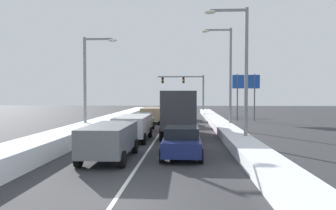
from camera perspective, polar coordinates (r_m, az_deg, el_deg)
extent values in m
plane|color=#333335|center=(26.60, -1.36, -4.84)|extent=(120.00, 120.00, 0.00)
cube|color=silver|center=(30.91, -0.72, -3.88)|extent=(0.14, 47.88, 0.01)
cube|color=white|center=(30.98, 9.13, -3.33)|extent=(1.60, 47.88, 0.61)
cube|color=white|center=(31.67, -10.34, -2.95)|extent=(2.14, 47.88, 0.91)
cube|color=navy|center=(16.39, 2.44, -6.88)|extent=(1.82, 4.50, 0.70)
cube|color=black|center=(16.15, 2.44, -4.84)|extent=(1.64, 2.20, 0.55)
cube|color=red|center=(14.22, -0.49, -7.75)|extent=(0.24, 0.08, 0.14)
cube|color=red|center=(14.20, 5.14, -7.77)|extent=(0.24, 0.08, 0.14)
cylinder|color=black|center=(18.00, -0.35, -7.05)|extent=(0.22, 0.66, 0.66)
cylinder|color=black|center=(17.97, 5.36, -7.07)|extent=(0.22, 0.66, 0.66)
cylinder|color=black|center=(14.95, -1.09, -8.91)|extent=(0.22, 0.66, 0.66)
cylinder|color=black|center=(14.92, 5.82, -8.94)|extent=(0.22, 0.66, 0.66)
cube|color=maroon|center=(26.63, 2.13, -1.46)|extent=(2.35, 2.20, 2.00)
cube|color=#333338|center=(23.01, 1.96, -0.75)|extent=(2.35, 5.00, 2.60)
cylinder|color=black|center=(27.06, -0.25, -3.74)|extent=(0.28, 0.92, 0.92)
cylinder|color=black|center=(27.02, 4.53, -3.75)|extent=(0.28, 0.92, 0.92)
cylinder|color=black|center=(21.70, -1.11, -5.15)|extent=(0.28, 0.92, 0.92)
cylinder|color=black|center=(21.65, 4.86, -5.18)|extent=(0.28, 0.92, 0.92)
cube|color=silver|center=(32.06, 2.68, -2.55)|extent=(1.82, 4.50, 0.70)
cube|color=black|center=(31.87, 2.68, -1.48)|extent=(1.64, 2.20, 0.55)
cube|color=red|center=(29.87, 1.32, -2.64)|extent=(0.24, 0.08, 0.14)
cube|color=red|center=(29.86, 3.97, -2.65)|extent=(0.24, 0.08, 0.14)
cylinder|color=black|center=(33.65, 1.19, -2.84)|extent=(0.22, 0.66, 0.66)
cylinder|color=black|center=(33.63, 4.22, -2.85)|extent=(0.22, 0.66, 0.66)
cylinder|color=black|center=(30.56, 0.98, -3.33)|extent=(0.22, 0.66, 0.66)
cylinder|color=black|center=(30.55, 4.33, -3.34)|extent=(0.22, 0.66, 0.66)
cube|color=#38383D|center=(38.77, 2.87, -1.76)|extent=(1.82, 4.50, 0.70)
cube|color=black|center=(38.59, 2.87, -0.88)|extent=(1.64, 2.20, 0.55)
cube|color=red|center=(36.58, 1.77, -1.80)|extent=(0.24, 0.08, 0.14)
cube|color=red|center=(36.57, 3.93, -1.80)|extent=(0.24, 0.08, 0.14)
cylinder|color=black|center=(40.35, 1.62, -2.04)|extent=(0.22, 0.66, 0.66)
cylinder|color=black|center=(40.34, 4.15, -2.05)|extent=(0.22, 0.66, 0.66)
cylinder|color=black|center=(37.26, 1.48, -2.38)|extent=(0.22, 0.66, 0.66)
cylinder|color=black|center=(37.25, 4.22, -2.38)|extent=(0.22, 0.66, 0.66)
cube|color=slate|center=(15.79, -10.27, -5.73)|extent=(1.95, 4.90, 1.25)
cube|color=black|center=(13.44, -12.68, -5.91)|extent=(1.56, 0.06, 0.55)
cube|color=red|center=(13.74, -15.82, -7.35)|extent=(0.20, 0.08, 0.28)
cube|color=red|center=(13.32, -9.40, -7.59)|extent=(0.20, 0.08, 0.28)
cylinder|color=black|center=(17.75, -11.99, -7.09)|extent=(0.25, 0.74, 0.74)
cylinder|color=black|center=(17.35, -5.85, -7.27)|extent=(0.25, 0.74, 0.74)
cylinder|color=black|center=(14.55, -15.55, -9.13)|extent=(0.25, 0.74, 0.74)
cylinder|color=black|center=(14.06, -8.05, -9.46)|extent=(0.25, 0.74, 0.74)
cube|color=#B7BABF|center=(21.89, -6.19, -3.57)|extent=(1.95, 4.90, 1.25)
cube|color=black|center=(19.50, -7.35, -3.44)|extent=(1.56, 0.06, 0.55)
cube|color=red|center=(19.71, -9.57, -4.49)|extent=(0.20, 0.08, 0.28)
cube|color=red|center=(19.42, -5.07, -4.56)|extent=(0.20, 0.08, 0.28)
cylinder|color=black|center=(23.79, -7.79, -4.76)|extent=(0.25, 0.74, 0.74)
cylinder|color=black|center=(23.51, -3.20, -4.83)|extent=(0.25, 0.74, 0.74)
cylinder|color=black|center=(20.49, -9.61, -5.86)|extent=(0.25, 0.74, 0.74)
cylinder|color=black|center=(20.16, -4.28, -5.97)|extent=(0.25, 0.74, 0.74)
cube|color=#1E5633|center=(27.78, -4.77, -3.25)|extent=(1.82, 4.50, 0.70)
cube|color=black|center=(27.58, -4.81, -2.02)|extent=(1.64, 2.20, 0.55)
cube|color=red|center=(25.71, -6.98, -3.41)|extent=(0.24, 0.08, 0.14)
cube|color=red|center=(25.50, -3.91, -3.44)|extent=(0.24, 0.08, 0.14)
cylinder|color=black|center=(29.46, -6.06, -3.54)|extent=(0.22, 0.66, 0.66)
cylinder|color=black|center=(29.23, -2.61, -3.57)|extent=(0.22, 0.66, 0.66)
cylinder|color=black|center=(26.42, -7.15, -4.18)|extent=(0.22, 0.66, 0.66)
cylinder|color=black|center=(26.16, -3.30, -4.23)|extent=(0.22, 0.66, 0.66)
cube|color=#937F60|center=(34.79, -2.82, -1.51)|extent=(1.95, 4.90, 1.25)
cube|color=black|center=(32.39, -3.27, -1.28)|extent=(1.56, 0.06, 0.55)
cube|color=red|center=(32.52, -4.63, -1.93)|extent=(0.20, 0.08, 0.28)
cube|color=red|center=(32.34, -1.89, -1.95)|extent=(0.20, 0.08, 0.28)
cylinder|color=black|center=(36.63, -4.03, -2.39)|extent=(0.25, 0.74, 0.74)
cylinder|color=black|center=(36.44, -1.05, -2.41)|extent=(0.25, 0.74, 0.74)
cylinder|color=black|center=(33.27, -4.76, -2.83)|extent=(0.25, 0.74, 0.74)
cylinder|color=black|center=(33.06, -1.48, -2.86)|extent=(0.25, 0.74, 0.74)
cylinder|color=slate|center=(52.52, 6.25, 1.90)|extent=(0.28, 0.28, 6.20)
cube|color=slate|center=(52.53, 2.21, 5.02)|extent=(7.40, 0.20, 0.20)
cube|color=black|center=(52.49, 2.76, 4.39)|extent=(0.34, 0.34, 0.95)
sphere|color=#4C0A0A|center=(52.32, 2.76, 4.71)|extent=(0.22, 0.22, 0.22)
sphere|color=#F2AD14|center=(52.31, 2.76, 4.40)|extent=(0.22, 0.22, 0.22)
sphere|color=#0C3819|center=(52.30, 2.76, 4.09)|extent=(0.22, 0.22, 0.22)
cube|color=black|center=(52.63, -0.95, 4.39)|extent=(0.34, 0.34, 0.95)
sphere|color=#4C0A0A|center=(52.46, -0.97, 4.71)|extent=(0.22, 0.22, 0.22)
sphere|color=#F2AD14|center=(52.44, -0.97, 4.40)|extent=(0.22, 0.22, 0.22)
sphere|color=#0C3819|center=(52.43, -0.97, 4.08)|extent=(0.22, 0.22, 0.22)
cylinder|color=gray|center=(20.16, 13.65, 4.83)|extent=(0.22, 0.22, 8.35)
cube|color=gray|center=(20.59, 10.61, 16.14)|extent=(2.20, 0.14, 0.14)
ellipsoid|color=#EAE5C6|center=(20.46, 7.43, 15.96)|extent=(0.70, 0.36, 0.24)
cylinder|color=gray|center=(28.80, 10.98, 4.50)|extent=(0.22, 0.22, 8.88)
cube|color=gray|center=(29.18, 8.84, 12.97)|extent=(2.20, 0.14, 0.14)
ellipsoid|color=#EAE5C6|center=(29.08, 6.62, 12.82)|extent=(0.70, 0.36, 0.24)
cylinder|color=gray|center=(25.97, -14.47, 3.28)|extent=(0.22, 0.22, 7.55)
cube|color=gray|center=(26.00, -12.18, 11.32)|extent=(2.20, 0.14, 0.14)
ellipsoid|color=#EAE5C6|center=(25.72, -9.77, 11.21)|extent=(0.70, 0.36, 0.24)
cylinder|color=#59595B|center=(38.97, 12.15, 1.33)|extent=(0.16, 0.16, 5.50)
cylinder|color=#59595B|center=(39.33, 15.03, 1.32)|extent=(0.16, 0.16, 5.50)
cube|color=#1947A5|center=(39.17, 13.62, 4.03)|extent=(3.20, 0.12, 1.60)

